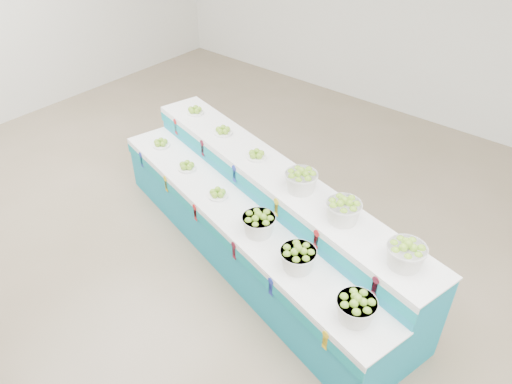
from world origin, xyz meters
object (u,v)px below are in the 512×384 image
at_px(display_stand, 256,218).
at_px(basket_lower_left, 259,223).
at_px(basket_upper_right, 406,254).
at_px(plate_upper_mid, 223,130).

bearing_deg(display_stand, basket_lower_left, -33.19).
distance_m(basket_lower_left, basket_upper_right, 1.44).
bearing_deg(display_stand, basket_upper_right, 8.67).
height_order(display_stand, basket_lower_left, display_stand).
bearing_deg(basket_lower_left, basket_upper_right, 7.78).
relative_size(plate_upper_mid, basket_upper_right, 0.67).
distance_m(display_stand, basket_upper_right, 1.84).
height_order(basket_lower_left, plate_upper_mid, plate_upper_mid).
relative_size(display_stand, basket_lower_left, 12.70).
relative_size(display_stand, basket_upper_right, 12.70).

